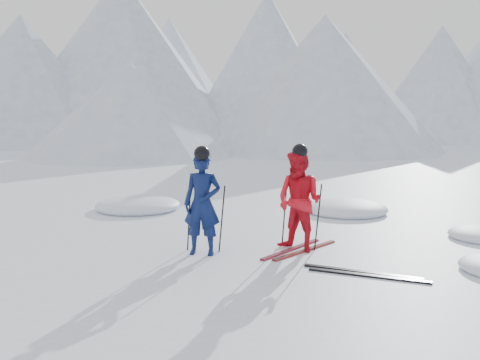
# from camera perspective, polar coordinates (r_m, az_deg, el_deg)

# --- Properties ---
(ground) EXTENTS (160.00, 160.00, 0.00)m
(ground) POSITION_cam_1_polar(r_m,az_deg,el_deg) (8.62, 12.37, -8.15)
(ground) COLOR white
(ground) RESTS_ON ground
(mountain_range) EXTENTS (106.15, 62.94, 15.53)m
(mountain_range) POSITION_cam_1_polar(r_m,az_deg,el_deg) (44.15, 24.04, 12.16)
(mountain_range) COLOR #B2BCD1
(mountain_range) RESTS_ON ground
(skier_blue) EXTENTS (0.66, 0.47, 1.67)m
(skier_blue) POSITION_cam_1_polar(r_m,az_deg,el_deg) (8.28, -4.25, -2.69)
(skier_blue) COLOR #0B1746
(skier_blue) RESTS_ON ground
(skier_red) EXTENTS (1.01, 0.92, 1.70)m
(skier_red) POSITION_cam_1_polar(r_m,az_deg,el_deg) (8.54, 6.66, -2.36)
(skier_red) COLOR red
(skier_red) RESTS_ON ground
(pole_blue_left) EXTENTS (0.11, 0.08, 1.11)m
(pole_blue_left) POSITION_cam_1_polar(r_m,az_deg,el_deg) (8.57, -5.75, -4.27)
(pole_blue_left) COLOR black
(pole_blue_left) RESTS_ON ground
(pole_blue_right) EXTENTS (0.11, 0.07, 1.11)m
(pole_blue_right) POSITION_cam_1_polar(r_m,az_deg,el_deg) (8.47, -2.04, -4.37)
(pole_blue_right) COLOR black
(pole_blue_right) RESTS_ON ground
(pole_red_left) EXTENTS (0.11, 0.09, 1.13)m
(pole_red_left) POSITION_cam_1_polar(r_m,az_deg,el_deg) (8.88, 5.02, -3.82)
(pole_red_left) COLOR black
(pole_red_left) RESTS_ON ground
(pole_red_right) EXTENTS (0.11, 0.08, 1.13)m
(pole_red_right) POSITION_cam_1_polar(r_m,az_deg,el_deg) (8.68, 8.76, -4.13)
(pole_red_right) COLOR black
(pole_red_right) RESTS_ON ground
(ski_worn_left) EXTENTS (0.71, 1.61, 0.03)m
(ski_worn_left) POSITION_cam_1_polar(r_m,az_deg,el_deg) (8.73, 5.80, -7.73)
(ski_worn_left) COLOR black
(ski_worn_left) RESTS_ON ground
(ski_worn_right) EXTENTS (0.82, 1.57, 0.03)m
(ski_worn_right) POSITION_cam_1_polar(r_m,az_deg,el_deg) (8.69, 7.37, -7.82)
(ski_worn_right) COLOR black
(ski_worn_right) RESTS_ON ground
(ski_loose_a) EXTENTS (1.70, 0.32, 0.03)m
(ski_loose_a) POSITION_cam_1_polar(r_m,az_deg,el_deg) (7.65, 13.50, -10.01)
(ski_loose_a) COLOR black
(ski_loose_a) RESTS_ON ground
(ski_loose_b) EXTENTS (1.70, 0.26, 0.03)m
(ski_loose_b) POSITION_cam_1_polar(r_m,az_deg,el_deg) (7.50, 14.20, -10.37)
(ski_loose_b) COLOR black
(ski_loose_b) RESTS_ON ground
(snow_lumps) EXTENTS (9.34, 5.71, 0.45)m
(snow_lumps) POSITION_cam_1_polar(r_m,az_deg,el_deg) (11.51, 3.70, -4.21)
(snow_lumps) COLOR white
(snow_lumps) RESTS_ON ground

